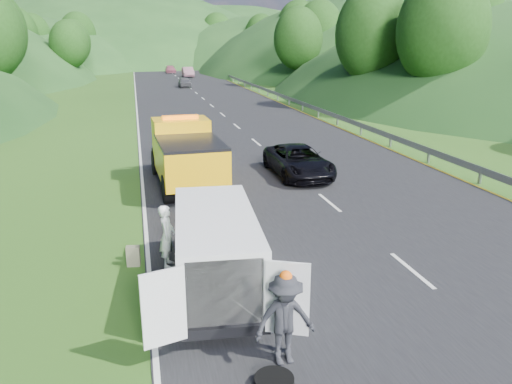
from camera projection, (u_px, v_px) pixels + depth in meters
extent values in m
plane|color=#38661E|center=(284.00, 252.00, 14.64)|extent=(320.00, 320.00, 0.00)
cube|color=black|center=(203.00, 99.00, 52.51)|extent=(14.00, 200.00, 0.02)
cube|color=gray|center=(246.00, 87.00, 65.76)|extent=(0.06, 140.00, 1.52)
cylinder|color=black|center=(157.00, 163.00, 22.94)|extent=(0.44, 1.13, 1.11)
cylinder|color=black|center=(202.00, 160.00, 23.51)|extent=(0.44, 1.13, 1.11)
cylinder|color=black|center=(168.00, 189.00, 18.86)|extent=(0.44, 1.13, 1.11)
cylinder|color=black|center=(222.00, 185.00, 19.43)|extent=(0.44, 1.13, 1.11)
cube|color=#FAB30D|center=(181.00, 143.00, 22.05)|extent=(2.48, 1.90, 2.11)
cube|color=#FAB30D|center=(191.00, 161.00, 19.83)|extent=(2.63, 3.90, 1.45)
cube|color=black|center=(190.00, 142.00, 19.60)|extent=(2.63, 3.90, 0.11)
cube|color=black|center=(178.00, 150.00, 23.45)|extent=(2.29, 1.44, 0.78)
cube|color=black|center=(176.00, 152.00, 24.13)|extent=(2.34, 0.34, 0.56)
cube|color=#FAB30D|center=(176.00, 133.00, 23.60)|extent=(2.27, 0.98, 1.22)
cube|color=orange|center=(180.00, 117.00, 21.72)|extent=(1.57, 0.36, 0.18)
cube|color=black|center=(179.00, 131.00, 22.65)|extent=(2.12, 0.19, 1.00)
cylinder|color=black|center=(183.00, 254.00, 13.62)|extent=(0.33, 0.74, 0.72)
cylinder|color=black|center=(242.00, 251.00, 13.85)|extent=(0.33, 0.74, 0.72)
cylinder|color=black|center=(184.00, 312.00, 10.72)|extent=(0.33, 0.74, 0.72)
cylinder|color=black|center=(259.00, 306.00, 10.96)|extent=(0.33, 0.74, 0.72)
cube|color=white|center=(216.00, 247.00, 11.95)|extent=(2.23, 4.82, 1.67)
cube|color=white|center=(210.00, 225.00, 14.40)|extent=(1.86, 0.96, 0.90)
cube|color=black|center=(210.00, 203.00, 14.02)|extent=(1.69, 0.44, 0.75)
cube|color=black|center=(225.00, 293.00, 9.78)|extent=(1.53, 0.22, 1.44)
cube|color=white|center=(164.00, 308.00, 9.23)|extent=(0.84, 0.28, 1.53)
cube|color=white|center=(288.00, 299.00, 9.57)|extent=(0.80, 0.41, 1.53)
cube|color=black|center=(226.00, 331.00, 9.93)|extent=(1.81, 0.29, 0.23)
imported|color=white|center=(169.00, 266.00, 13.74)|extent=(0.60, 0.73, 1.74)
imported|color=tan|center=(183.00, 255.00, 14.41)|extent=(0.60, 0.53, 1.02)
imported|color=black|center=(284.00, 362.00, 9.63)|extent=(1.24, 0.77, 1.84)
cube|color=#63624A|center=(133.00, 256.00, 13.67)|extent=(0.38, 0.25, 0.57)
imported|color=black|center=(298.00, 176.00, 22.80)|extent=(2.31, 4.92, 1.36)
imported|color=#424246|center=(185.00, 87.00, 65.09)|extent=(1.53, 3.81, 1.30)
imported|color=#79515E|center=(188.00, 77.00, 82.79)|extent=(1.70, 4.87, 1.60)
imported|color=#A85468|center=(171.00, 73.00, 93.13)|extent=(1.79, 4.41, 1.28)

